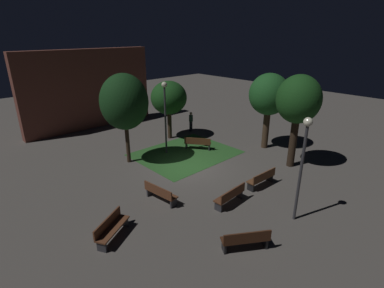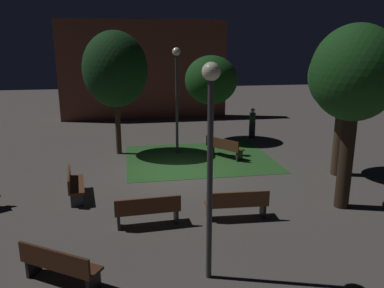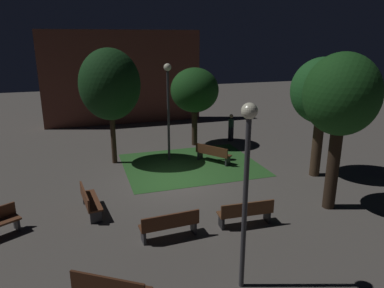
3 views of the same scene
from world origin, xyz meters
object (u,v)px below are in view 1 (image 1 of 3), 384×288
Objects in this scene: bench_front_right at (111,227)px; tree_back_right at (169,98)px; bench_path_side at (198,143)px; pedestrian at (191,121)px; bench_by_lamp at (160,193)px; bench_back_row at (231,195)px; tree_lawn_side at (269,95)px; lamp_post_plaza_east at (165,106)px; bench_front_left at (246,239)px; tree_back_left at (124,102)px; tree_tall_center at (298,101)px; lamp_post_near_wall at (303,153)px; bench_lawn_edge at (262,178)px.

bench_front_right is 0.42× the size of tree_back_right.
pedestrian reaches higher than bench_path_side.
bench_back_row is at bearing -47.36° from bench_by_lamp.
lamp_post_plaza_east is at bearing 145.26° from tree_lawn_side.
bench_front_left is (3.27, -4.02, 0.00)m from bench_front_right.
bench_front_right is at bearing -140.20° from tree_back_right.
bench_front_right and bench_path_side have the same top height.
tree_back_left reaches higher than pedestrian.
bench_back_row is 0.33× the size of tree_back_left.
lamp_post_plaza_east is (-1.93, 1.02, 2.72)m from bench_path_side.
lamp_post_plaza_east is 2.94× the size of pedestrian.
tree_tall_center reaches higher than lamp_post_near_wall.
tree_back_left is (1.10, 9.85, 3.31)m from bench_front_left.
tree_back_left is 7.74m from pedestrian.
bench_lawn_edge is 6.12m from bench_path_side.
tree_back_right reaches higher than bench_front_left.
tree_lawn_side reaches higher than bench_lawn_edge.
bench_lawn_edge is 7.95m from bench_front_right.
tree_back_left is at bearing -165.58° from pedestrian.
tree_lawn_side is (9.67, 0.66, 3.21)m from bench_by_lamp.
tree_back_left is 1.26× the size of tree_back_right.
bench_front_left is at bearing -124.65° from pedestrian.
bench_path_side is at bearing -17.74° from tree_back_left.
bench_path_side is at bearing 30.97° from bench_by_lamp.
pedestrian is (4.31, 2.23, -2.35)m from lamp_post_plaza_east.
lamp_post_plaza_east reaches higher than bench_lawn_edge.
bench_lawn_edge is at bearing -147.53° from tree_lawn_side.
bench_front_left and bench_path_side have the same top height.
lamp_post_near_wall is (3.39, -5.08, 2.62)m from bench_by_lamp.
bench_back_row is 1.03× the size of bench_front_left.
bench_front_right is 0.98× the size of bench_by_lamp.
tree_lawn_side is (8.28, -4.36, -0.10)m from tree_back_left.
tree_back_left is at bearing -160.01° from tree_back_right.
lamp_post_near_wall is 9.68m from lamp_post_plaza_east.
tree_tall_center is (2.28, -5.72, 3.52)m from bench_path_side.
tree_lawn_side reaches higher than bench_front_left.
bench_back_row is at bearing -123.25° from pedestrian.
bench_front_left is at bearing -124.02° from bench_path_side.
bench_front_right is at bearing 173.14° from tree_tall_center.
tree_tall_center reaches higher than tree_lawn_side.
lamp_post_plaza_east is at bearing 75.95° from bench_back_row.
pedestrian reaches higher than bench_lawn_edge.
bench_back_row is 1.00× the size of bench_lawn_edge.
tree_back_right is (5.76, 11.54, 2.61)m from bench_front_left.
bench_front_right is at bearing 129.11° from bench_front_left.
tree_back_left is 10.32m from lamp_post_near_wall.
bench_by_lamp is at bearing 15.03° from bench_front_right.
tree_tall_center is at bearing -90.60° from pedestrian.
lamp_post_near_wall is at bearing -148.79° from tree_tall_center.
bench_by_lamp is 0.34× the size of tree_tall_center.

